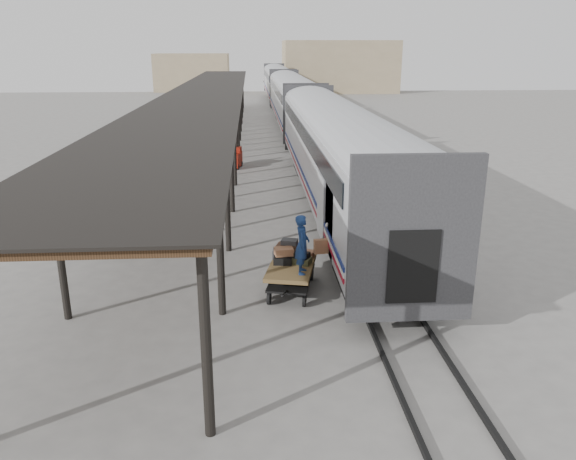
# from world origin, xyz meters

# --- Properties ---
(ground) EXTENTS (160.00, 160.00, 0.00)m
(ground) POSITION_xyz_m (0.00, 0.00, 0.00)
(ground) COLOR slate
(ground) RESTS_ON ground
(train) EXTENTS (3.45, 76.01, 4.01)m
(train) POSITION_xyz_m (3.19, 33.79, 2.69)
(train) COLOR silver
(train) RESTS_ON ground
(canopy) EXTENTS (4.90, 64.30, 4.15)m
(canopy) POSITION_xyz_m (-3.40, 24.00, 4.00)
(canopy) COLOR #422B19
(canopy) RESTS_ON ground
(rails) EXTENTS (1.54, 150.00, 0.12)m
(rails) POSITION_xyz_m (3.20, 34.00, 0.06)
(rails) COLOR black
(rails) RESTS_ON ground
(building_far) EXTENTS (18.00, 10.00, 8.00)m
(building_far) POSITION_xyz_m (14.00, 78.00, 4.00)
(building_far) COLOR tan
(building_far) RESTS_ON ground
(building_left) EXTENTS (12.00, 8.00, 6.00)m
(building_left) POSITION_xyz_m (-10.00, 82.00, 3.00)
(building_left) COLOR tan
(building_left) RESTS_ON ground
(baggage_cart) EXTENTS (1.73, 2.61, 0.86)m
(baggage_cart) POSITION_xyz_m (0.62, -0.66, 0.65)
(baggage_cart) COLOR brown
(baggage_cart) RESTS_ON ground
(suitcase_stack) EXTENTS (1.30, 1.14, 0.59)m
(suitcase_stack) POSITION_xyz_m (0.61, -0.29, 1.07)
(suitcase_stack) COLOR #353538
(suitcase_stack) RESTS_ON baggage_cart
(luggage_tug) EXTENTS (1.07, 1.49, 1.20)m
(luggage_tug) POSITION_xyz_m (-1.55, 17.60, 0.55)
(luggage_tug) COLOR maroon
(luggage_tug) RESTS_ON ground
(porter) EXTENTS (0.49, 0.67, 1.69)m
(porter) POSITION_xyz_m (0.87, -1.31, 1.70)
(porter) COLOR navy
(porter) RESTS_ON baggage_cart
(pedestrian) EXTENTS (1.03, 0.61, 1.64)m
(pedestrian) POSITION_xyz_m (-1.82, 18.45, 0.82)
(pedestrian) COLOR black
(pedestrian) RESTS_ON ground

